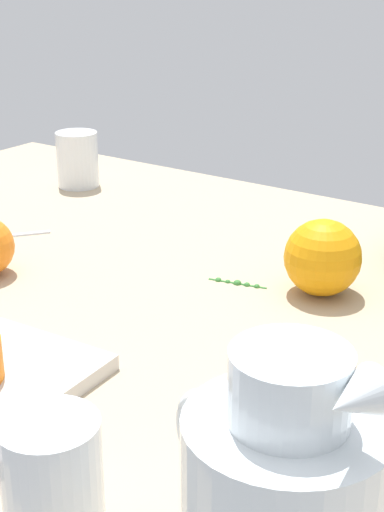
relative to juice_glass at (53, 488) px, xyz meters
The scene contains 5 objects.
ground_plane 39.10cm from the juice_glass, 115.45° to the left, with size 130.35×85.92×3.00cm, color tan.
juice_glass is the anchor object (origin of this frame).
second_glass 80.82cm from the juice_glass, 131.42° to the left, with size 6.66×6.66×8.80cm.
loose_orange_0 44.73cm from the juice_glass, 93.32° to the left, with size 8.57×8.57×8.57cm, color orange.
herb_sprig_0 43.23cm from the juice_glass, 105.53° to the left, with size 6.94×1.76×0.97cm.
Camera 1 is at (46.79, -62.92, 35.76)cm, focal length 53.98 mm.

